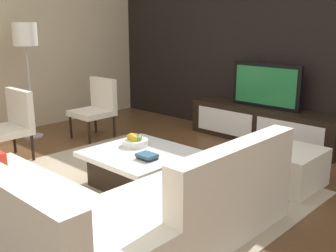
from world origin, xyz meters
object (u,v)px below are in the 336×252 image
Objects in this scene: sectional_couch at (97,210)px; ottoman at (284,167)px; coffee_table at (140,168)px; accent_chair_near at (11,122)px; book_stack at (147,156)px; television at (266,86)px; fruit_bowl at (135,141)px; media_console at (263,125)px; accent_chair_far at (97,105)px; floor_lamp at (25,41)px.

sectional_couch is 3.29× the size of ottoman.
coffee_table is 1.87m from accent_chair_near.
sectional_couch is 12.10× the size of book_stack.
accent_chair_near reaches higher than ottoman.
television reaches higher than accent_chair_near.
ottoman is 2.50× the size of fruit_bowl.
sectional_couch is at bearing -81.49° from media_console.
television is at bearing 128.54° from ottoman.
ottoman is at bearing 37.41° from fruit_bowl.
book_stack reaches higher than ottoman.
book_stack is (0.23, -0.11, 0.21)m from coffee_table.
television is 1.20× the size of accent_chair_far.
media_console is at bearing 98.51° from sectional_couch.
book_stack is at bearing -87.02° from media_console.
sectional_couch is at bearing -9.14° from accent_chair_near.
accent_chair_near is (-1.77, -0.52, 0.29)m from coffee_table.
book_stack is (2.75, -0.27, -1.00)m from floor_lamp.
accent_chair_far reaches higher than book_stack.
fruit_bowl is at bearing 125.29° from sectional_couch.
accent_chair_near reaches higher than sectional_couch.
accent_chair_far is (-1.64, 0.73, 0.05)m from fruit_bowl.
ottoman is at bearing 44.50° from coffee_table.
accent_chair_near is at bearing -123.66° from media_console.
sectional_couch is 2.42m from accent_chair_near.
fruit_bowl is at bearing -29.35° from accent_chair_far.
book_stack is (-0.86, -1.18, 0.21)m from ottoman.
media_console is at bearing 87.51° from coffee_table.
television reaches higher than ottoman.
book_stack is (-0.37, 0.88, 0.13)m from sectional_couch.
floor_lamp is at bearing 140.48° from accent_chair_near.
accent_chair_near and accent_chair_far have the same top height.
media_console is 2.56× the size of accent_chair_near.
sectional_couch is at bearing -20.29° from floor_lamp.
media_console is 1.34× the size of floor_lamp.
floor_lamp is 1.34m from accent_chair_far.
accent_chair_far reaches higher than sectional_couch.
coffee_table is at bearing 120.74° from sectional_couch.
accent_chair_near is 2.04m from book_stack.
accent_chair_near reaches higher than fruit_bowl.
accent_chair_far is at bearing -142.61° from television.
sectional_couch reaches higher than ottoman.
sectional_couch is at bearing -103.36° from ottoman.
accent_chair_near reaches higher than media_console.
fruit_bowl reaches higher than media_console.
accent_chair_far is at bearing 155.64° from coffee_table.
accent_chair_near is (-2.37, 0.48, 0.21)m from sectional_couch.
sectional_couch reaches higher than media_console.
television reaches higher than media_console.
fruit_bowl is (1.59, 0.61, -0.05)m from accent_chair_near.
coffee_table is (-0.59, 1.00, -0.08)m from sectional_couch.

